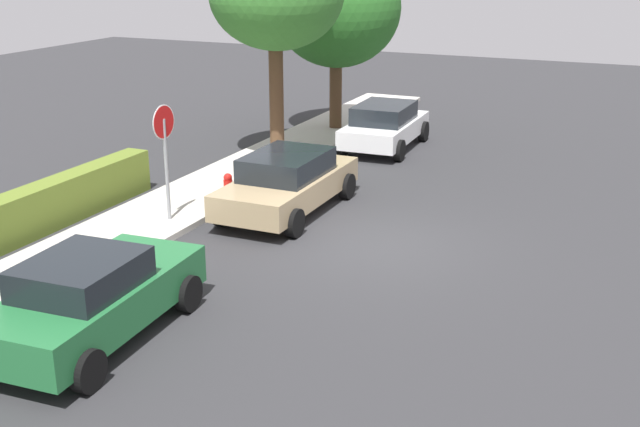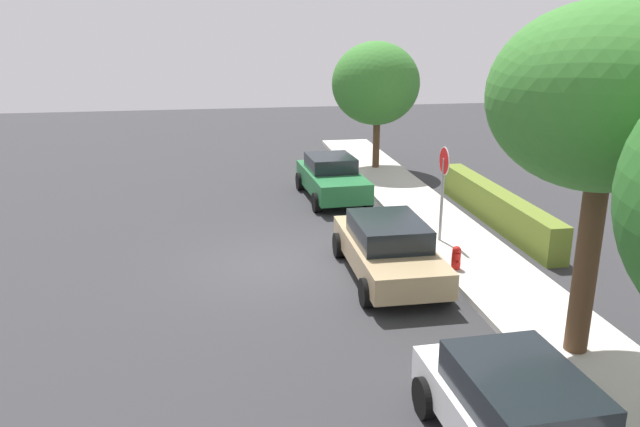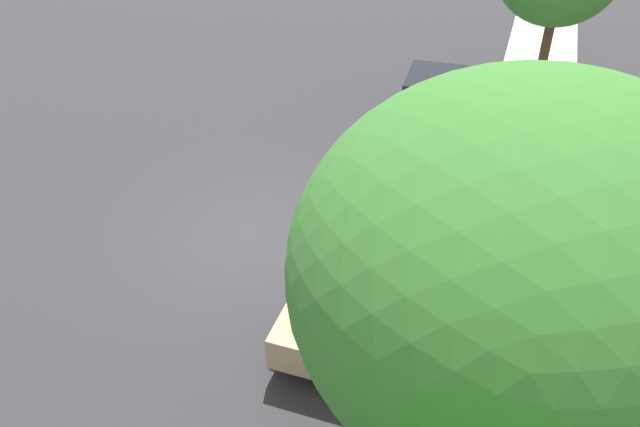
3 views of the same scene
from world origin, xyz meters
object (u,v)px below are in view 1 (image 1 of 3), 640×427
(parked_car_tan, at_px, (287,182))
(fire_hydrant, at_px, (228,187))
(parked_car_green, at_px, (92,297))
(stop_sign, at_px, (165,144))
(parked_car_white, at_px, (385,125))
(street_tree_near_corner, at_px, (337,8))

(parked_car_tan, bearing_deg, fire_hydrant, 85.93)
(parked_car_green, bearing_deg, stop_sign, 21.93)
(parked_car_tan, relative_size, parked_car_white, 1.10)
(parked_car_green, height_order, fire_hydrant, parked_car_green)
(stop_sign, bearing_deg, parked_car_tan, -46.29)
(fire_hydrant, bearing_deg, parked_car_green, -166.45)
(parked_car_green, height_order, street_tree_near_corner, street_tree_near_corner)
(stop_sign, relative_size, street_tree_near_corner, 0.46)
(parked_car_white, bearing_deg, stop_sign, 166.98)
(parked_car_tan, relative_size, fire_hydrant, 6.19)
(parked_car_green, xyz_separation_m, fire_hydrant, (7.15, 1.72, -0.38))
(stop_sign, xyz_separation_m, parked_car_white, (8.66, -2.00, -1.14))
(stop_sign, bearing_deg, fire_hydrant, -9.29)
(parked_car_white, bearing_deg, parked_car_tan, -179.95)
(stop_sign, bearing_deg, parked_car_white, -13.02)
(parked_car_green, relative_size, parked_car_white, 1.05)
(parked_car_tan, relative_size, street_tree_near_corner, 0.74)
(parked_car_green, bearing_deg, parked_car_tan, 0.39)
(parked_car_tan, xyz_separation_m, parked_car_green, (-7.03, -0.05, 0.01))
(stop_sign, distance_m, parked_car_tan, 3.00)
(parked_car_tan, bearing_deg, stop_sign, 133.71)
(street_tree_near_corner, bearing_deg, stop_sign, -178.59)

